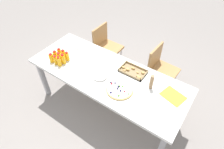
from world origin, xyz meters
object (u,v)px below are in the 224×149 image
object	(u,v)px
juice_bottle_8	(67,56)
juice_bottle_7	(63,54)
juice_bottle_2	(59,62)
snack_tray	(133,71)
fruit_pizza	(120,89)
juice_bottle_0	(51,58)
plate_stack	(100,76)
chair_far_left	(106,45)
juice_bottle_6	(59,53)
juice_bottle_1	(56,60)
paper_folder	(173,96)
party_table	(107,77)
cardboard_tube	(151,82)
chair_far_right	(160,67)
napkin_stack	(78,46)
juice_bottle_4	(59,57)
juice_bottle_5	(63,59)
juice_bottle_3	(55,55)

from	to	relation	value
juice_bottle_8	juice_bottle_7	bearing A→B (deg)	178.51
juice_bottle_2	juice_bottle_7	xyz separation A→B (m)	(-0.07, 0.15, -0.01)
juice_bottle_7	snack_tray	distance (m)	1.00
fruit_pizza	juice_bottle_0	bearing A→B (deg)	-174.31
plate_stack	juice_bottle_2	bearing A→B (deg)	-166.27
chair_far_left	juice_bottle_6	size ratio (longest dim) A/B	6.14
fruit_pizza	juice_bottle_6	bearing A→B (deg)	177.79
juice_bottle_1	fruit_pizza	distance (m)	0.98
snack_tray	paper_folder	bearing A→B (deg)	-7.90
chair_far_left	juice_bottle_1	size ratio (longest dim) A/B	6.03
party_table	chair_far_left	xyz separation A→B (m)	(-0.60, 0.78, -0.19)
juice_bottle_7	juice_bottle_8	xyz separation A→B (m)	(0.07, -0.00, -0.00)
juice_bottle_2	cardboard_tube	bearing A→B (deg)	16.04
chair_far_right	juice_bottle_8	bearing A→B (deg)	-47.10
juice_bottle_0	plate_stack	distance (m)	0.74
juice_bottle_0	snack_tray	xyz separation A→B (m)	(1.03, 0.46, -0.05)
juice_bottle_1	napkin_stack	xyz separation A→B (m)	(-0.03, 0.47, -0.06)
juice_bottle_4	juice_bottle_8	distance (m)	0.11
juice_bottle_2	juice_bottle_7	bearing A→B (deg)	114.52
juice_bottle_8	cardboard_tube	world-z (taller)	cardboard_tube
juice_bottle_8	snack_tray	distance (m)	0.93
juice_bottle_1	juice_bottle_8	distance (m)	0.16
juice_bottle_1	juice_bottle_6	distance (m)	0.16
party_table	juice_bottle_5	xyz separation A→B (m)	(-0.61, -0.17, 0.14)
fruit_pizza	juice_bottle_7	bearing A→B (deg)	177.31
juice_bottle_0	plate_stack	xyz separation A→B (m)	(0.72, 0.14, -0.05)
juice_bottle_0	juice_bottle_4	xyz separation A→B (m)	(0.07, 0.07, 0.00)
juice_bottle_4	paper_folder	distance (m)	1.58
napkin_stack	paper_folder	size ratio (longest dim) A/B	0.58
juice_bottle_4	juice_bottle_6	size ratio (longest dim) A/B	1.03
juice_bottle_1	juice_bottle_2	world-z (taller)	juice_bottle_2
juice_bottle_0	juice_bottle_2	size ratio (longest dim) A/B	0.91
napkin_stack	cardboard_tube	size ratio (longest dim) A/B	0.75
juice_bottle_6	juice_bottle_8	xyz separation A→B (m)	(0.15, 0.00, 0.00)
juice_bottle_3	napkin_stack	xyz separation A→B (m)	(0.05, 0.40, -0.06)
paper_folder	chair_far_left	bearing A→B (deg)	156.17
party_table	juice_bottle_2	distance (m)	0.67
juice_bottle_4	juice_bottle_8	size ratio (longest dim) A/B	1.01
juice_bottle_5	paper_folder	bearing A→B (deg)	11.83
juice_bottle_1	cardboard_tube	distance (m)	1.31
napkin_stack	plate_stack	bearing A→B (deg)	-26.11
juice_bottle_0	juice_bottle_6	distance (m)	0.15
chair_far_left	juice_bottle_6	world-z (taller)	juice_bottle_6
fruit_pizza	plate_stack	xyz separation A→B (m)	(-0.33, 0.04, -0.00)
juice_bottle_2	snack_tray	bearing A→B (deg)	27.43
chair_far_left	juice_bottle_4	distance (m)	1.01
chair_far_right	napkin_stack	bearing A→B (deg)	-61.41
plate_stack	chair_far_left	bearing A→B (deg)	122.52
juice_bottle_0	juice_bottle_6	xyz separation A→B (m)	(0.01, 0.15, -0.00)
juice_bottle_3	snack_tray	size ratio (longest dim) A/B	0.40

